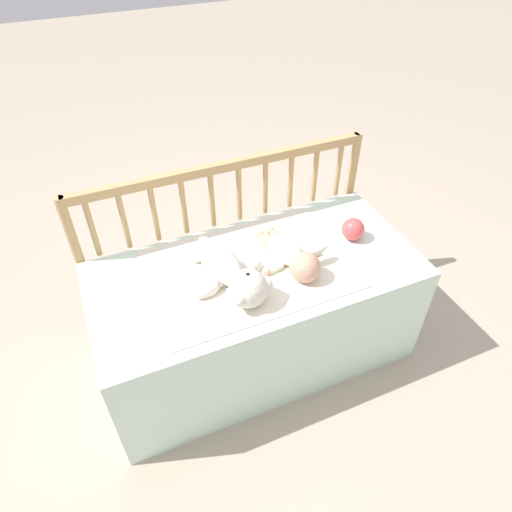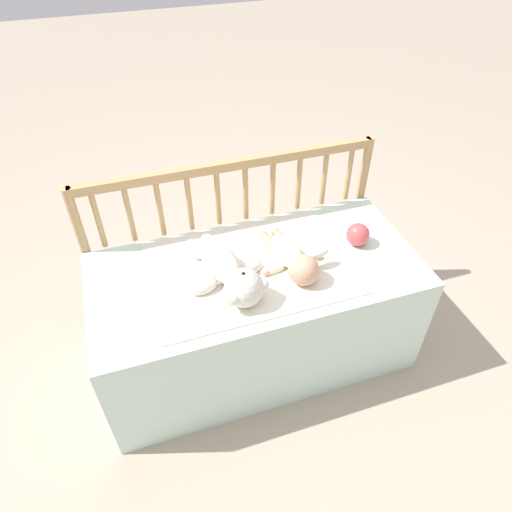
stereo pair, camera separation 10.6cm
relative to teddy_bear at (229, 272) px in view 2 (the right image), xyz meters
name	(u,v)px [view 2 (the right image)]	position (x,y,z in m)	size (l,w,h in m)	color
ground_plane	(256,350)	(0.12, 0.04, -0.55)	(12.00, 12.00, 0.00)	tan
crib_mattress	(256,313)	(0.12, 0.04, -0.30)	(1.24, 0.58, 0.49)	silver
crib_rail	(232,208)	(0.12, 0.36, 0.01)	(1.24, 0.04, 0.78)	tan
blanket	(249,268)	(0.09, 0.05, -0.05)	(0.74, 0.52, 0.01)	silver
teddy_bear	(229,272)	(0.00, 0.00, 0.00)	(0.29, 0.44, 0.14)	silver
baby	(293,258)	(0.25, 0.01, -0.01)	(0.26, 0.35, 0.11)	#EAEACC
toy_ball	(358,235)	(0.54, 0.06, -0.01)	(0.09, 0.09, 0.09)	#DB4C4C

